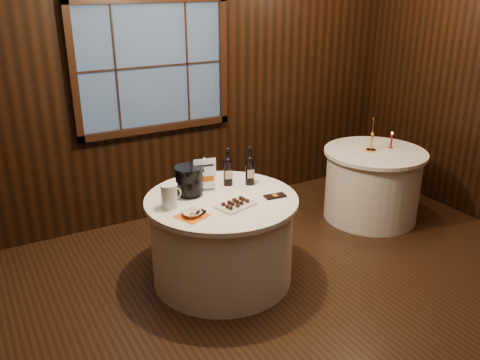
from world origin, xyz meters
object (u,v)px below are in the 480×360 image
side_table (372,184)px  cracker_bowl (192,213)px  chocolate_plate (236,204)px  chocolate_box (275,196)px  port_bottle_right (250,168)px  ice_bucket (189,180)px  grape_bunch (202,213)px  sign_stand (205,180)px  glass_pitcher (169,196)px  port_bottle_left (228,169)px  main_table (222,239)px  red_candle (391,142)px  brass_candlestick (372,139)px

side_table → cracker_bowl: (-2.36, -0.50, 0.40)m
cracker_bowl → chocolate_plate: bearing=-1.1°
side_table → chocolate_box: size_ratio=6.01×
port_bottle_right → side_table: bearing=24.2°
cracker_bowl → ice_bucket: bearing=68.0°
grape_bunch → port_bottle_right: bearing=29.3°
chocolate_plate → sign_stand: bearing=100.7°
cracker_bowl → glass_pitcher: bearing=109.8°
port_bottle_right → cracker_bowl: (-0.72, -0.34, -0.13)m
side_table → sign_stand: bearing=-177.0°
port_bottle_left → cracker_bowl: bearing=-120.0°
sign_stand → cracker_bowl: (-0.30, -0.39, -0.08)m
port_bottle_right → ice_bucket: 0.56m
main_table → red_candle: (2.20, 0.28, 0.45)m
red_candle → cracker_bowl: bearing=-169.3°
ice_bucket → brass_candlestick: bearing=3.4°
brass_candlestick → cracker_bowl: bearing=-167.4°
port_bottle_left → brass_candlestick: bearing=24.9°
glass_pitcher → port_bottle_right: bearing=-0.6°
chocolate_box → main_table: bearing=159.5°
chocolate_box → brass_candlestick: (1.55, 0.52, 0.13)m
main_table → chocolate_plate: size_ratio=3.70×
main_table → side_table: 2.02m
sign_stand → chocolate_box: size_ratio=1.70×
cracker_bowl → chocolate_box: bearing=-0.4°
red_candle → glass_pitcher: bearing=-174.7°
port_bottle_left → chocolate_plate: port_bottle_left is taller
chocolate_plate → glass_pitcher: size_ratio=1.77×
cracker_bowl → port_bottle_right: bearing=25.6°
side_table → grape_bunch: grape_bunch is taller
chocolate_plate → red_candle: (2.18, 0.49, 0.05)m
port_bottle_left → brass_candlestick: 1.76m
chocolate_plate → cracker_bowl: size_ratio=2.32×
red_candle → main_table: bearing=-172.7°
sign_stand → brass_candlestick: 2.00m
side_table → red_candle: 0.50m
grape_bunch → glass_pitcher: bearing=123.0°
port_bottle_left → red_candle: bearing=23.6°
side_table → ice_bucket: bearing=-177.0°
chocolate_box → cracker_bowl: bearing=-173.8°
side_table → chocolate_box: 1.72m
port_bottle_left → brass_candlestick: (1.76, 0.09, -0.01)m
glass_pitcher → brass_candlestick: brass_candlestick is taller
sign_stand → ice_bucket: sign_stand is taller
sign_stand → brass_candlestick: size_ratio=0.82×
port_bottle_right → grape_bunch: 0.75m
side_table → red_candle: (0.20, -0.02, 0.45)m
chocolate_box → red_candle: (1.80, 0.49, 0.07)m
brass_candlestick → side_table: bearing=-15.7°
port_bottle_left → chocolate_box: bearing=-41.5°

